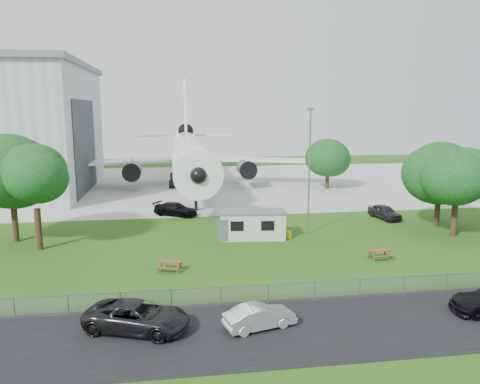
{
  "coord_description": "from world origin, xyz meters",
  "views": [
    {
      "loc": [
        -4.77,
        -36.55,
        12.05
      ],
      "look_at": [
        1.8,
        8.0,
        4.0
      ],
      "focal_mm": 35.0,
      "sensor_mm": 36.0,
      "label": 1
    }
  ],
  "objects": [
    {
      "name": "tree_east_front",
      "position": [
        21.78,
        3.42,
        5.93
      ],
      "size": [
        6.29,
        6.29,
        9.09
      ],
      "color": "#382619",
      "rests_on": "ground"
    },
    {
      "name": "site_cabin",
      "position": [
        2.62,
        5.51,
        1.31
      ],
      "size": [
        6.86,
        3.27,
        2.62
      ],
      "color": "beige",
      "rests_on": "ground"
    },
    {
      "name": "picnic_east",
      "position": [
        11.78,
        -2.13,
        0.0
      ],
      "size": [
        2.01,
        1.76,
        0.76
      ],
      "primitive_type": null,
      "rotation": [
        0.0,
        0.0,
        0.16
      ],
      "color": "brown",
      "rests_on": "ground"
    },
    {
      "name": "tree_far_apron",
      "position": [
        18.67,
        31.15,
        4.75
      ],
      "size": [
        6.9,
        6.9,
        8.21
      ],
      "color": "#382619",
      "rests_on": "ground"
    },
    {
      "name": "airliner",
      "position": [
        -2.0,
        35.86,
        5.27
      ],
      "size": [
        46.36,
        47.73,
        17.69
      ],
      "color": "white",
      "rests_on": "ground"
    },
    {
      "name": "tree_west_big",
      "position": [
        -19.1,
        7.61,
        6.01
      ],
      "size": [
        8.19,
        8.19,
        10.12
      ],
      "color": "#382619",
      "rests_on": "ground"
    },
    {
      "name": "tree_east_back",
      "position": [
        22.3,
        7.17,
        5.65
      ],
      "size": [
        7.53,
        7.53,
        9.42
      ],
      "color": "#382619",
      "rests_on": "ground"
    },
    {
      "name": "asphalt_strip",
      "position": [
        0.0,
        -13.0,
        0.01
      ],
      "size": [
        120.0,
        8.0,
        0.02
      ],
      "primitive_type": "cube",
      "color": "black",
      "rests_on": "ground"
    },
    {
      "name": "ground",
      "position": [
        0.0,
        0.0,
        0.0
      ],
      "size": [
        160.0,
        160.0,
        0.0
      ],
      "primitive_type": "plane",
      "color": "#316116"
    },
    {
      "name": "car_centre_sedan",
      "position": [
        -0.15,
        -12.69,
        0.67
      ],
      "size": [
        4.29,
        2.45,
        1.34
      ],
      "primitive_type": "imported",
      "rotation": [
        0.0,
        0.0,
        1.84
      ],
      "color": "silver",
      "rests_on": "ground"
    },
    {
      "name": "fence",
      "position": [
        0.0,
        -9.5,
        0.0
      ],
      "size": [
        58.0,
        0.04,
        1.3
      ],
      "primitive_type": "cube",
      "color": "gray",
      "rests_on": "ground"
    },
    {
      "name": "tree_west_small",
      "position": [
        -16.26,
        4.61,
        6.22
      ],
      "size": [
        6.07,
        6.07,
        9.27
      ],
      "color": "#382619",
      "rests_on": "ground"
    },
    {
      "name": "concrete_apron",
      "position": [
        0.0,
        38.0,
        0.01
      ],
      "size": [
        120.0,
        46.0,
        0.03
      ],
      "primitive_type": "cube",
      "color": "#B7B7B2",
      "rests_on": "ground"
    },
    {
      "name": "car_west_estate",
      "position": [
        -6.84,
        -11.98,
        0.8
      ],
      "size": [
        6.34,
        4.48,
        1.6
      ],
      "primitive_type": "imported",
      "rotation": [
        0.0,
        0.0,
        1.22
      ],
      "color": "black",
      "rests_on": "ground"
    },
    {
      "name": "lamp_mast",
      "position": [
        8.2,
        6.2,
        6.0
      ],
      "size": [
        0.16,
        0.16,
        12.0
      ],
      "primitive_type": "cylinder",
      "color": "slate",
      "rests_on": "ground"
    },
    {
      "name": "picnic_west",
      "position": [
        -5.14,
        -2.49,
        0.0
      ],
      "size": [
        2.15,
        1.94,
        0.76
      ],
      "primitive_type": null,
      "rotation": [
        0.0,
        0.0,
        -0.28
      ],
      "color": "brown",
      "rests_on": "ground"
    },
    {
      "name": "car_ne_hatch",
      "position": [
        18.45,
        11.09,
        0.77
      ],
      "size": [
        2.6,
        4.75,
        1.53
      ],
      "primitive_type": "imported",
      "rotation": [
        0.0,
        0.0,
        0.18
      ],
      "color": "black",
      "rests_on": "ground"
    },
    {
      "name": "car_apron_van",
      "position": [
        -4.44,
        16.0,
        0.74
      ],
      "size": [
        5.47,
        4.24,
        1.48
      ],
      "primitive_type": "imported",
      "rotation": [
        0.0,
        0.0,
        1.08
      ],
      "color": "black",
      "rests_on": "ground"
    }
  ]
}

